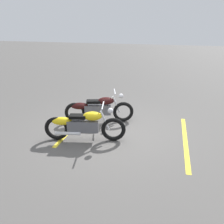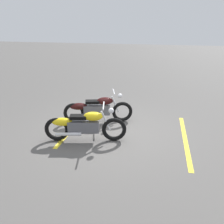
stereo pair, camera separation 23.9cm
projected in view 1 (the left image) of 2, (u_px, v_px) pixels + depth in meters
ground_plane at (108, 132)px, 7.01m from camera, size 60.00×60.00×0.00m
motorcycle_bright_foreground at (83, 125)px, 6.36m from camera, size 2.19×0.79×1.04m
motorcycle_dark_foreground at (97, 109)px, 7.55m from camera, size 2.15×0.88×1.04m
parking_stripe_near at (77, 124)px, 7.57m from camera, size 0.24×3.20×0.01m
parking_stripe_mid at (185, 141)px, 6.48m from camera, size 0.24×3.20×0.01m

